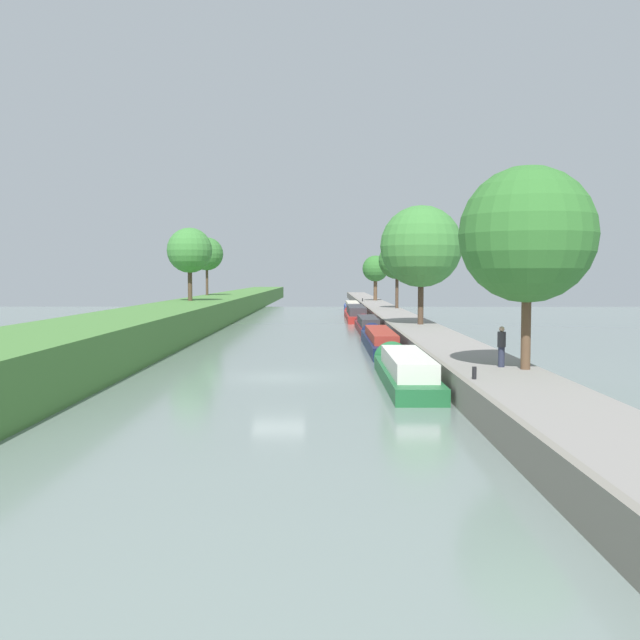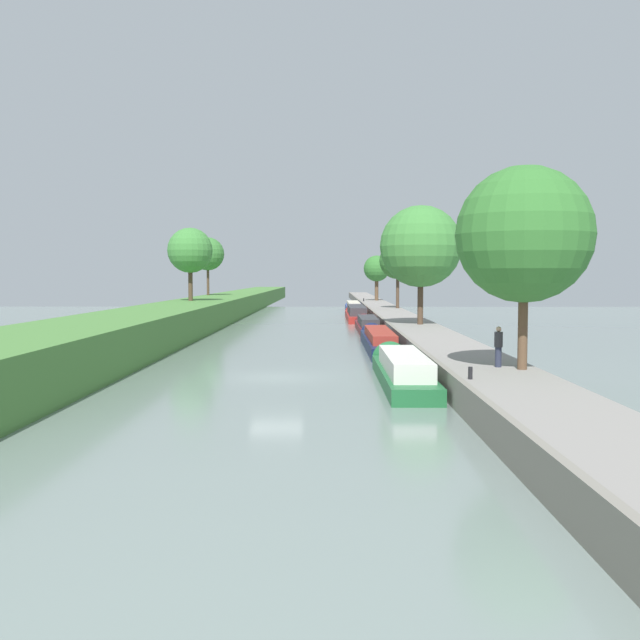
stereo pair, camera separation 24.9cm
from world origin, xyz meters
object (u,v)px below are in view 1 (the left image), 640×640
at_px(narrowboat_navy, 379,340).
at_px(narrowboat_blue, 352,307).
at_px(mooring_bollard_near, 474,373).
at_px(narrowboat_red, 355,314).
at_px(narrowboat_green, 404,369).
at_px(mooring_bollard_far, 363,300).
at_px(narrowboat_maroon, 367,325).
at_px(person_walking, 502,346).

relative_size(narrowboat_navy, narrowboat_blue, 0.94).
bearing_deg(narrowboat_blue, mooring_bollard_near, -88.56).
relative_size(narrowboat_red, mooring_bollard_near, 38.14).
relative_size(narrowboat_green, narrowboat_blue, 0.79).
bearing_deg(mooring_bollard_far, narrowboat_maroon, -92.32).
height_order(narrowboat_maroon, narrowboat_blue, narrowboat_blue).
bearing_deg(narrowboat_maroon, person_walking, -84.30).
relative_size(narrowboat_green, narrowboat_red, 0.75).
bearing_deg(narrowboat_navy, narrowboat_green, -89.94).
height_order(narrowboat_red, mooring_bollard_far, mooring_bollard_far).
distance_m(narrowboat_green, narrowboat_navy, 15.27).
distance_m(narrowboat_green, person_walking, 5.25).
bearing_deg(narrowboat_navy, narrowboat_red, 90.44).
relative_size(narrowboat_navy, mooring_bollard_far, 34.24).
bearing_deg(mooring_bollard_near, narrowboat_maroon, 92.49).
distance_m(narrowboat_red, person_walking, 51.87).
bearing_deg(narrowboat_maroon, narrowboat_red, 91.23).
height_order(narrowboat_blue, mooring_bollard_far, mooring_bollard_far).
height_order(narrowboat_maroon, narrowboat_red, narrowboat_red).
xyz_separation_m(narrowboat_navy, narrowboat_red, (-0.26, 32.87, 0.07)).
bearing_deg(mooring_bollard_far, narrowboat_red, -94.74).
xyz_separation_m(narrowboat_maroon, mooring_bollard_near, (1.67, -38.44, 0.84)).
bearing_deg(narrowboat_green, mooring_bollard_far, 88.61).
bearing_deg(narrowboat_navy, narrowboat_blue, 90.04).
relative_size(narrowboat_blue, mooring_bollard_near, 36.31).
relative_size(narrowboat_green, mooring_bollard_near, 28.50).
height_order(person_walking, mooring_bollard_far, person_walking).
bearing_deg(mooring_bollard_far, person_walking, -88.64).
distance_m(person_walking, mooring_bollard_near, 4.01).
xyz_separation_m(narrowboat_navy, narrowboat_blue, (-0.03, 49.72, 0.03)).
relative_size(narrowboat_navy, narrowboat_red, 0.90).
bearing_deg(mooring_bollard_far, mooring_bollard_near, -90.00).
distance_m(narrowboat_navy, mooring_bollard_near, 22.44).
bearing_deg(mooring_bollard_near, narrowboat_blue, 91.44).
xyz_separation_m(person_walking, mooring_bollard_far, (-1.81, 76.29, -0.65)).
bearing_deg(narrowboat_red, person_walking, -85.74).
xyz_separation_m(mooring_bollard_near, mooring_bollard_far, (0.00, 79.80, 0.00)).
bearing_deg(mooring_bollard_near, person_walking, 62.69).
xyz_separation_m(narrowboat_green, person_walking, (3.58, -3.57, 1.43)).
xyz_separation_m(narrowboat_green, narrowboat_red, (-0.27, 48.15, 0.05)).
bearing_deg(person_walking, mooring_bollard_far, 91.36).
bearing_deg(narrowboat_red, mooring_bollard_far, 85.26).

